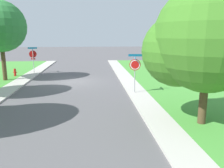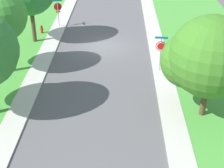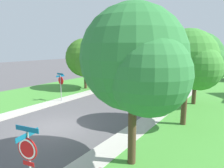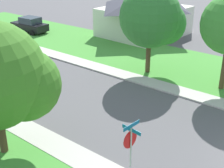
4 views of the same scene
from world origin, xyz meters
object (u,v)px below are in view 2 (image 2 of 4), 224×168
object	(u,v)px
stop_sign_far_corner	(161,48)
stop_sign_near_corner	(58,9)
fire_hydrant	(42,29)
tree_across_right	(205,58)

from	to	relation	value
stop_sign_far_corner	stop_sign_near_corner	bearing A→B (deg)	-45.97
stop_sign_near_corner	fire_hydrant	distance (m)	2.76
fire_hydrant	stop_sign_near_corner	bearing A→B (deg)	-124.95
stop_sign_near_corner	tree_across_right	distance (m)	18.69
stop_sign_far_corner	tree_across_right	distance (m)	6.18
stop_sign_near_corner	tree_across_right	size ratio (longest dim) A/B	0.44
stop_sign_far_corner	fire_hydrant	world-z (taller)	stop_sign_far_corner
stop_sign_near_corner	stop_sign_far_corner	bearing A→B (deg)	134.03
tree_across_right	fire_hydrant	world-z (taller)	tree_across_right
stop_sign_far_corner	fire_hydrant	distance (m)	12.98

